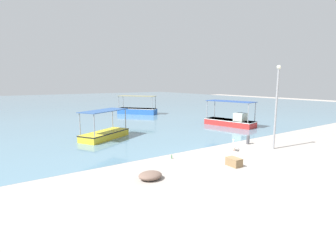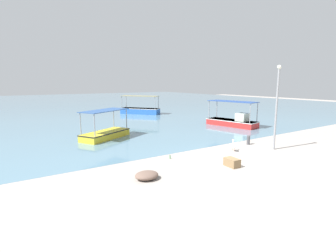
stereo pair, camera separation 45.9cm
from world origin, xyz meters
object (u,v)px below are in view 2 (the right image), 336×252
(fishing_boat_center, at_px, (140,110))
(fishing_boat_near_right, at_px, (233,121))
(lamp_post, at_px, (277,103))
(fishing_boat_outer, at_px, (105,133))
(mooring_bollard, at_px, (248,139))
(glass_bottle, at_px, (170,157))
(net_pile, at_px, (147,175))
(cargo_crate, at_px, (232,162))
(pelican, at_px, (233,146))

(fishing_boat_center, distance_m, fishing_boat_near_right, 15.54)
(fishing_boat_near_right, bearing_deg, lamp_post, -120.37)
(fishing_boat_outer, height_order, mooring_bollard, fishing_boat_outer)
(fishing_boat_outer, relative_size, glass_bottle, 17.86)
(fishing_boat_center, distance_m, mooring_bollard, 21.78)
(fishing_boat_center, relative_size, fishing_boat_near_right, 0.97)
(net_pile, distance_m, cargo_crate, 5.05)
(cargo_crate, height_order, glass_bottle, cargo_crate)
(fishing_boat_center, relative_size, lamp_post, 0.96)
(net_pile, bearing_deg, lamp_post, 0.55)
(net_pile, relative_size, glass_bottle, 4.43)
(cargo_crate, distance_m, glass_bottle, 3.80)
(pelican, relative_size, net_pile, 0.67)
(net_pile, relative_size, cargo_crate, 1.37)
(fishing_boat_near_right, distance_m, pelican, 10.61)
(mooring_bollard, height_order, net_pile, mooring_bollard)
(fishing_boat_outer, bearing_deg, net_pile, -99.02)
(fishing_boat_center, bearing_deg, net_pile, -116.62)
(fishing_boat_center, height_order, mooring_bollard, fishing_boat_center)
(pelican, distance_m, lamp_post, 4.19)
(fishing_boat_outer, height_order, cargo_crate, fishing_boat_outer)
(lamp_post, height_order, net_pile, lamp_post)
(fishing_boat_near_right, bearing_deg, mooring_bollard, -129.18)
(pelican, relative_size, lamp_post, 0.14)
(pelican, height_order, net_pile, pelican)
(mooring_bollard, relative_size, net_pile, 0.62)
(fishing_boat_outer, distance_m, lamp_post, 13.56)
(mooring_bollard, relative_size, cargo_crate, 0.85)
(fishing_boat_outer, relative_size, fishing_boat_center, 0.86)
(pelican, bearing_deg, cargo_crate, -138.43)
(glass_bottle, bearing_deg, fishing_boat_near_right, 27.13)
(fishing_boat_center, bearing_deg, lamp_post, -93.95)
(fishing_boat_outer, bearing_deg, glass_bottle, -80.95)
(pelican, xyz_separation_m, glass_bottle, (-4.62, 0.92, -0.27))
(net_pile, distance_m, glass_bottle, 3.64)
(fishing_boat_near_right, relative_size, mooring_bollard, 7.80)
(pelican, xyz_separation_m, cargo_crate, (-2.53, -2.24, -0.14))
(glass_bottle, bearing_deg, fishing_boat_outer, 99.05)
(fishing_boat_center, xyz_separation_m, pelican, (-4.41, -22.44, -0.20))
(glass_bottle, bearing_deg, fishing_boat_center, 67.24)
(mooring_bollard, distance_m, net_pile, 10.14)
(fishing_boat_near_right, height_order, net_pile, fishing_boat_near_right)
(lamp_post, xyz_separation_m, mooring_bollard, (-0.34, 1.96, -2.88))
(fishing_boat_outer, distance_m, mooring_bollard, 11.60)
(lamp_post, bearing_deg, fishing_boat_near_right, 59.63)
(fishing_boat_outer, relative_size, net_pile, 4.03)
(pelican, bearing_deg, lamp_post, -23.49)
(fishing_boat_outer, distance_m, pelican, 10.62)
(fishing_boat_outer, bearing_deg, lamp_post, -49.27)
(fishing_boat_outer, height_order, fishing_boat_near_right, fishing_boat_near_right)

